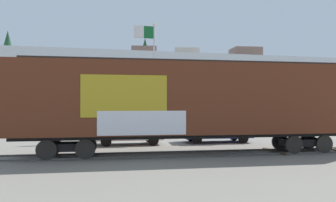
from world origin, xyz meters
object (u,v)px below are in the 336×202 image
at_px(parked_car_white, 128,132).
at_px(parked_car_blue, 215,129).
at_px(freight_car, 191,100).
at_px(flagpole, 150,62).

distance_m(parked_car_white, parked_car_blue, 5.78).
height_order(freight_car, flagpole, flagpole).
distance_m(flagpole, parked_car_white, 6.93).
relative_size(flagpole, parked_car_blue, 1.89).
xyz_separation_m(flagpole, parked_car_blue, (3.66, -4.35, -4.90)).
height_order(freight_car, parked_car_blue, freight_car).
xyz_separation_m(freight_car, parked_car_blue, (3.14, 4.84, -1.83)).
bearing_deg(parked_car_blue, flagpole, 130.10).
relative_size(freight_car, flagpole, 1.99).
distance_m(freight_car, parked_car_blue, 6.06).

